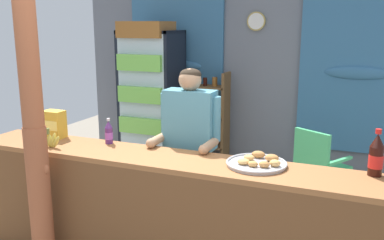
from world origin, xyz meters
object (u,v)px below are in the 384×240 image
at_px(timber_post, 35,133).
at_px(soda_bottle_cola, 376,156).
at_px(soda_bottle_grape_soda, 109,133).
at_px(pastry_tray, 257,163).
at_px(snack_box_choco_powder, 54,124).
at_px(plastic_lawn_chair, 318,164).
at_px(stall_counter, 157,206).
at_px(shopkeeper, 190,135).
at_px(banana_bunch, 48,140).
at_px(drink_fridge, 151,91).
at_px(bottle_shelf_rack, 210,120).

xyz_separation_m(timber_post, soda_bottle_cola, (2.36, 0.57, -0.06)).
height_order(soda_bottle_grape_soda, pastry_tray, soda_bottle_grape_soda).
bearing_deg(pastry_tray, snack_box_choco_powder, 178.13).
xyz_separation_m(plastic_lawn_chair, pastry_tray, (-0.28, -1.53, 0.45)).
bearing_deg(timber_post, stall_counter, 18.62).
xyz_separation_m(shopkeeper, banana_bunch, (-1.03, -0.56, -0.01)).
xyz_separation_m(timber_post, pastry_tray, (1.58, 0.47, -0.17)).
distance_m(shopkeeper, pastry_tray, 0.77).
bearing_deg(banana_bunch, shopkeeper, 28.59).
xyz_separation_m(stall_counter, snack_box_choco_powder, (-1.14, 0.24, 0.48)).
bearing_deg(drink_fridge, stall_counter, -61.13).
relative_size(plastic_lawn_chair, shopkeeper, 0.55).
relative_size(timber_post, bottle_shelf_rack, 1.78).
bearing_deg(timber_post, shopkeeper, 42.93).
bearing_deg(plastic_lawn_chair, shopkeeper, -129.28).
bearing_deg(timber_post, plastic_lawn_chair, 47.22).
bearing_deg(snack_box_choco_powder, bottle_shelf_rack, 73.77).
xyz_separation_m(stall_counter, soda_bottle_cola, (1.49, 0.28, 0.49)).
distance_m(drink_fridge, soda_bottle_grape_soda, 2.01).
bearing_deg(bottle_shelf_rack, soda_bottle_cola, -47.90).
height_order(drink_fridge, snack_box_choco_powder, drink_fridge).
bearing_deg(plastic_lawn_chair, pastry_tray, -100.19).
bearing_deg(banana_bunch, stall_counter, 0.71).
height_order(stall_counter, soda_bottle_grape_soda, soda_bottle_grape_soda).
distance_m(plastic_lawn_chair, pastry_tray, 1.62).
relative_size(stall_counter, drink_fridge, 1.73).
relative_size(shopkeeper, banana_bunch, 5.93).
relative_size(stall_counter, plastic_lawn_chair, 3.90).
height_order(plastic_lawn_chair, soda_bottle_grape_soda, soda_bottle_grape_soda).
relative_size(stall_counter, soda_bottle_cola, 10.49).
bearing_deg(timber_post, soda_bottle_cola, 13.67).
xyz_separation_m(timber_post, banana_bunch, (-0.12, 0.28, -0.14)).
bearing_deg(timber_post, drink_fridge, 97.77).
bearing_deg(soda_bottle_grape_soda, shopkeeper, 24.17).
bearing_deg(bottle_shelf_rack, drink_fridge, -157.79).
xyz_separation_m(drink_fridge, shopkeeper, (1.24, -1.63, -0.08)).
xyz_separation_m(timber_post, bottle_shelf_rack, (0.38, 2.76, -0.44)).
bearing_deg(plastic_lawn_chair, drink_fridge, 168.04).
xyz_separation_m(stall_counter, soda_bottle_grape_soda, (-0.59, 0.27, 0.45)).
relative_size(stall_counter, soda_bottle_grape_soda, 15.44).
bearing_deg(soda_bottle_cola, banana_bunch, -173.25).
distance_m(bottle_shelf_rack, soda_bottle_cola, 2.98).
distance_m(soda_bottle_cola, snack_box_choco_powder, 2.63).
distance_m(drink_fridge, snack_box_choco_powder, 1.94).
distance_m(soda_bottle_cola, pastry_tray, 0.79).
distance_m(stall_counter, bottle_shelf_rack, 2.52).
bearing_deg(drink_fridge, plastic_lawn_chair, -11.96).
height_order(stall_counter, shopkeeper, shopkeeper).
xyz_separation_m(timber_post, plastic_lawn_chair, (1.86, 2.01, -0.62)).
distance_m(soda_bottle_grape_soda, snack_box_choco_powder, 0.55).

